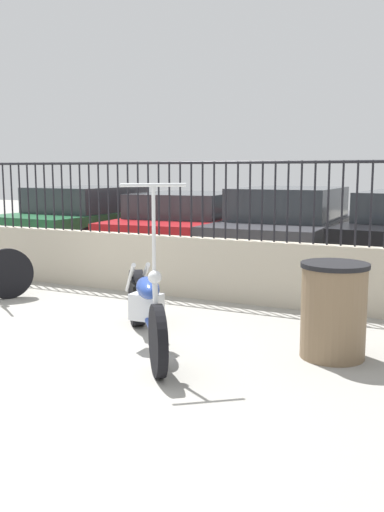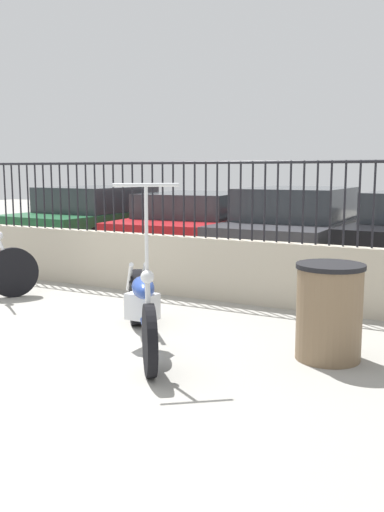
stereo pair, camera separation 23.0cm
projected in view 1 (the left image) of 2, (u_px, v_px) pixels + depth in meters
name	position (u px, v px, depth m)	size (l,w,h in m)	color
low_wall	(154.00, 264.00, 7.51)	(9.05, 0.18, 0.77)	#B2A893
fence_railing	(153.00, 189.00, 7.36)	(9.05, 0.04, 0.95)	black
motorcycle_blue	(144.00, 304.00, 5.31)	(1.44, 1.81, 1.52)	black
trash_bin	(333.00, 310.00, 4.91)	(0.58, 0.58, 0.83)	brown
car_green	(92.00, 219.00, 11.34)	(1.96, 4.25, 1.29)	black
car_red	(191.00, 224.00, 10.52)	(2.23, 4.53, 1.21)	black
car_dark_grey	(291.00, 226.00, 9.79)	(1.82, 4.48, 1.32)	black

